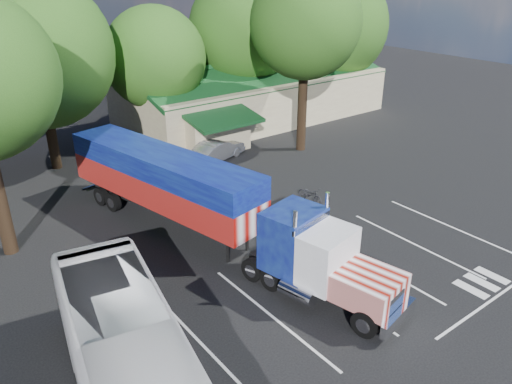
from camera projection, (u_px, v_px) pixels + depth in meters
ground at (248, 236)px, 26.81m from camera, size 120.00×120.00×0.00m
event_hall at (252, 95)px, 46.32m from camera, size 24.20×14.12×5.55m
tree_row_c at (37, 53)px, 32.38m from camera, size 10.00×10.00×13.05m
tree_row_d at (155, 58)px, 38.90m from camera, size 8.00×8.00×10.60m
tree_row_e at (244, 29)px, 43.60m from camera, size 9.60×9.60×12.90m
tree_row_f at (334, 26)px, 48.37m from camera, size 10.40×10.40×13.00m
tree_near_right at (305, 23)px, 35.34m from camera, size 8.00×8.00×13.50m
semi_truck at (198, 196)px, 25.56m from camera, size 6.80×20.97×4.38m
woman at (352, 262)px, 23.04m from camera, size 0.41×0.60×1.58m
bicycle at (310, 195)px, 30.36m from camera, size 0.78×1.99×1.03m
silver_sedan at (217, 150)px, 36.83m from camera, size 4.99×2.92×1.55m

